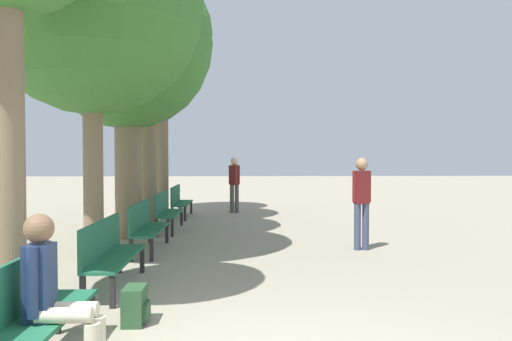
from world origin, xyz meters
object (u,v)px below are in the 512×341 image
Objects in this scene: bench_row_0 at (26,309)px; bench_row_3 at (166,209)px; tree_row_2 at (127,46)px; bench_row_2 at (145,224)px; pedestrian_mid at (234,180)px; bench_row_1 at (109,250)px; pedestrian_far at (234,181)px; tree_row_1 at (92,3)px; person_seated at (54,289)px; tree_row_4 at (161,53)px; backpack at (135,306)px; tree_row_3 at (147,35)px; bench_row_4 at (179,199)px; pedestrian_near at (362,197)px.

bench_row_3 is at bearing 90.00° from bench_row_0.
bench_row_2 is at bearing -67.83° from tree_row_2.
bench_row_2 is at bearing -100.33° from pedestrian_mid.
pedestrian_far is (1.56, 8.75, 0.46)m from bench_row_1.
tree_row_1 is at bearing 112.29° from bench_row_1.
pedestrian_mid is (1.31, 13.55, 0.22)m from person_seated.
bench_row_0 is at bearing -86.63° from tree_row_4.
tree_row_2 is (-0.67, 1.64, 3.57)m from bench_row_2.
tree_row_1 is at bearing 113.14° from backpack.
tree_row_2 is at bearing 90.00° from tree_row_1.
tree_row_1 is at bearing -90.00° from tree_row_3.
bench_row_4 is 1.43× the size of person_seated.
pedestrian_mid is (1.54, 5.92, 0.38)m from bench_row_3.
tree_row_1 is at bearing -96.36° from bench_row_4.
tree_row_3 is at bearing 139.71° from pedestrian_near.
bench_row_4 is 4.54m from tree_row_3.
bench_row_0 is at bearing -90.00° from bench_row_4.
bench_row_2 is at bearing -179.73° from pedestrian_near.
pedestrian_far reaches higher than pedestrian_mid.
pedestrian_far is at bearing 45.53° from tree_row_3.
tree_row_1 is 5.54m from person_seated.
tree_row_4 reaches higher than tree_row_2.
bench_row_4 is 0.28× the size of tree_row_4.
pedestrian_mid is at bearing 65.54° from bench_row_4.
person_seated reaches higher than bench_row_3.
pedestrian_far is (0.02, -2.25, 0.08)m from pedestrian_mid.
bench_row_2 and bench_row_4 have the same top height.
tree_row_3 is 2.31m from tree_row_4.
pedestrian_near is (3.97, -5.05, 0.47)m from bench_row_4.
bench_row_3 is 0.30× the size of tree_row_1.
bench_row_1 is at bearing -85.67° from tree_row_4.
bench_row_1 is 4.74m from pedestrian_near.
bench_row_3 is 2.54m from bench_row_4.
tree_row_2 is at bearing 99.08° from bench_row_1.
bench_row_3 is at bearing -90.00° from bench_row_4.
tree_row_3 reaches higher than bench_row_2.
tree_row_3 is at bearing -90.00° from tree_row_4.
tree_row_4 is at bearing -135.12° from pedestrian_mid.
tree_row_3 reaches higher than bench_row_3.
tree_row_2 is 4.69m from tree_row_4.
tree_row_2 is at bearing 97.58° from person_seated.
pedestrian_far is (1.56, 11.28, 0.46)m from bench_row_0.
pedestrian_mid reaches higher than bench_row_3.
bench_row_2 is 3.85m from tree_row_1.
bench_row_3 is 6.52m from backpack.
tree_row_2 is (-0.67, -3.44, 3.57)m from bench_row_4.
tree_row_2 is 3.51× the size of pedestrian_far.
pedestrian_near is (4.63, -3.93, -3.88)m from tree_row_3.
tree_row_3 is 10.00m from person_seated.
pedestrian_far reaches higher than bench_row_4.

